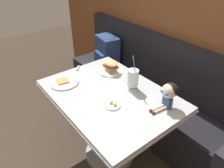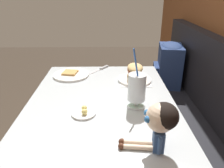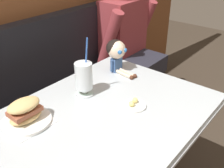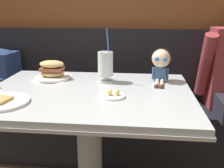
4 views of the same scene
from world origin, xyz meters
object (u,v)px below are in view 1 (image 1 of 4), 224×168
milkshake_glass (133,79)px  sandwich_plate (111,68)px  butter_knife (77,70)px  backpack (107,50)px  seated_doll (169,92)px  butter_saucer (113,105)px  toast_plate (64,82)px

milkshake_glass → sandwich_plate: (-0.34, 0.03, -0.05)m
butter_knife → backpack: backpack is taller
seated_doll → butter_knife: bearing=-164.7°
butter_knife → butter_saucer: bearing=-6.1°
toast_plate → backpack: size_ratio=0.62×
butter_knife → backpack: 0.72m
milkshake_glass → butter_saucer: size_ratio=2.62×
sandwich_plate → backpack: (-0.58, 0.39, -0.13)m
toast_plate → milkshake_glass: 0.60m
sandwich_plate → butter_saucer: size_ratio=1.83×
sandwich_plate → butter_knife: bearing=-134.6°
milkshake_glass → butter_knife: size_ratio=1.64×
butter_saucer → backpack: 1.21m
backpack → sandwich_plate: bearing=-33.7°
backpack → toast_plate: bearing=-59.7°
milkshake_glass → sandwich_plate: bearing=174.6°
milkshake_glass → butter_knife: bearing=-160.6°
backpack → butter_knife: bearing=-60.0°
milkshake_glass → butter_knife: 0.60m
toast_plate → seated_doll: bearing=30.6°
toast_plate → butter_knife: size_ratio=1.30×
butter_saucer → seated_doll: 0.42m
milkshake_glass → backpack: milkshake_glass is taller
butter_saucer → backpack: (-0.99, 0.68, -0.09)m
butter_knife → sandwich_plate: bearing=45.4°
sandwich_plate → milkshake_glass: bearing=-5.4°
sandwich_plate → butter_knife: 0.32m
toast_plate → sandwich_plate: sandwich_plate is taller
butter_knife → seated_doll: 0.93m
sandwich_plate → butter_saucer: 0.51m
sandwich_plate → seated_doll: seated_doll is taller
toast_plate → sandwich_plate: 0.45m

